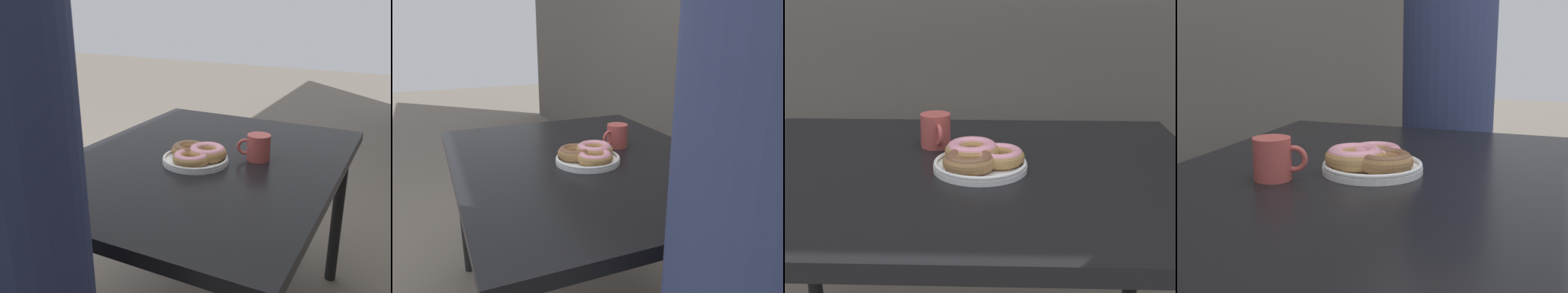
# 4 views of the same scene
# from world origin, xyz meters

# --- Properties ---
(dining_table) EXTENTS (1.23, 0.93, 0.72)m
(dining_table) POSITION_xyz_m (0.00, 0.13, 0.66)
(dining_table) COLOR black
(dining_table) RESTS_ON ground_plane
(donut_plate) EXTENTS (0.25, 0.25, 0.06)m
(donut_plate) POSITION_xyz_m (0.04, 0.12, 0.75)
(donut_plate) COLOR white
(donut_plate) RESTS_ON dining_table
(coffee_mug) EXTENTS (0.08, 0.12, 0.09)m
(coffee_mug) POSITION_xyz_m (-0.08, 0.30, 0.77)
(coffee_mug) COLOR #B74C47
(coffee_mug) RESTS_ON dining_table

